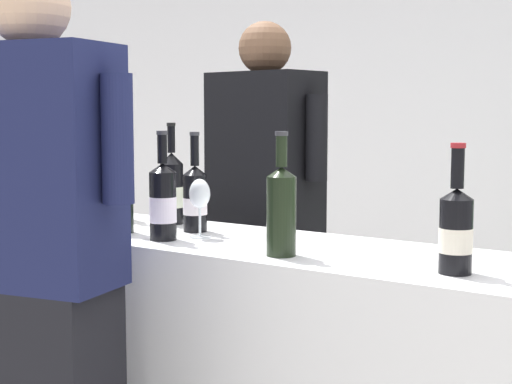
{
  "coord_description": "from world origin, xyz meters",
  "views": [
    {
      "loc": [
        1.41,
        -1.87,
        1.38
      ],
      "look_at": [
        0.12,
        0.0,
        1.14
      ],
      "focal_mm": 54.0,
      "sensor_mm": 36.0,
      "label": 1
    }
  ],
  "objects_px": {
    "wine_glass": "(200,196)",
    "wine_bottle_8": "(66,182)",
    "wine_bottle_6": "(82,191)",
    "wine_bottle_0": "(163,201)",
    "wine_bottle_3": "(195,198)",
    "wine_bottle_4": "(281,208)",
    "wine_bottle_7": "(172,188)",
    "person_server": "(265,250)",
    "person_guest": "(39,307)",
    "wine_bottle_2": "(122,192)",
    "wine_bottle_5": "(123,186)",
    "wine_bottle_1": "(456,229)"
  },
  "relations": [
    {
      "from": "wine_bottle_1",
      "to": "person_server",
      "type": "bearing_deg",
      "value": 146.03
    },
    {
      "from": "wine_bottle_7",
      "to": "person_server",
      "type": "relative_size",
      "value": 0.2
    },
    {
      "from": "wine_bottle_5",
      "to": "wine_bottle_6",
      "type": "xyz_separation_m",
      "value": [
        0.07,
        -0.25,
        0.01
      ]
    },
    {
      "from": "person_server",
      "to": "wine_bottle_2",
      "type": "bearing_deg",
      "value": -98.21
    },
    {
      "from": "wine_bottle_4",
      "to": "wine_bottle_6",
      "type": "distance_m",
      "value": 0.77
    },
    {
      "from": "wine_bottle_3",
      "to": "wine_glass",
      "type": "height_order",
      "value": "wine_bottle_3"
    },
    {
      "from": "wine_bottle_6",
      "to": "person_guest",
      "type": "height_order",
      "value": "person_guest"
    },
    {
      "from": "wine_bottle_5",
      "to": "wine_glass",
      "type": "bearing_deg",
      "value": -17.01
    },
    {
      "from": "wine_bottle_4",
      "to": "wine_glass",
      "type": "bearing_deg",
      "value": 163.42
    },
    {
      "from": "wine_bottle_1",
      "to": "wine_bottle_8",
      "type": "xyz_separation_m",
      "value": [
        -1.6,
        0.21,
        0.01
      ]
    },
    {
      "from": "wine_bottle_4",
      "to": "wine_bottle_8",
      "type": "bearing_deg",
      "value": 167.24
    },
    {
      "from": "wine_bottle_6",
      "to": "person_server",
      "type": "relative_size",
      "value": 0.21
    },
    {
      "from": "wine_bottle_6",
      "to": "wine_bottle_8",
      "type": "distance_m",
      "value": 0.45
    },
    {
      "from": "wine_bottle_6",
      "to": "wine_bottle_8",
      "type": "bearing_deg",
      "value": 144.74
    },
    {
      "from": "wine_glass",
      "to": "person_guest",
      "type": "xyz_separation_m",
      "value": [
        -0.14,
        -0.51,
        -0.26
      ]
    },
    {
      "from": "wine_bottle_6",
      "to": "wine_bottle_8",
      "type": "xyz_separation_m",
      "value": [
        -0.37,
        0.26,
        -0.01
      ]
    },
    {
      "from": "wine_bottle_3",
      "to": "person_guest",
      "type": "distance_m",
      "value": 0.65
    },
    {
      "from": "wine_bottle_5",
      "to": "person_guest",
      "type": "distance_m",
      "value": 0.77
    },
    {
      "from": "wine_bottle_6",
      "to": "wine_glass",
      "type": "height_order",
      "value": "wine_bottle_6"
    },
    {
      "from": "wine_bottle_4",
      "to": "wine_glass",
      "type": "height_order",
      "value": "wine_bottle_4"
    },
    {
      "from": "wine_bottle_5",
      "to": "wine_bottle_6",
      "type": "height_order",
      "value": "wine_bottle_6"
    },
    {
      "from": "wine_bottle_4",
      "to": "wine_bottle_7",
      "type": "distance_m",
      "value": 0.69
    },
    {
      "from": "wine_bottle_2",
      "to": "wine_glass",
      "type": "relative_size",
      "value": 1.8
    },
    {
      "from": "wine_bottle_7",
      "to": "person_server",
      "type": "distance_m",
      "value": 0.52
    },
    {
      "from": "person_server",
      "to": "wine_bottle_1",
      "type": "bearing_deg",
      "value": -33.97
    },
    {
      "from": "wine_bottle_7",
      "to": "wine_bottle_1",
      "type": "bearing_deg",
      "value": -12.35
    },
    {
      "from": "wine_bottle_7",
      "to": "wine_bottle_8",
      "type": "height_order",
      "value": "wine_bottle_7"
    },
    {
      "from": "wine_glass",
      "to": "wine_bottle_6",
      "type": "bearing_deg",
      "value": -164.24
    },
    {
      "from": "wine_bottle_7",
      "to": "wine_bottle_2",
      "type": "bearing_deg",
      "value": -90.72
    },
    {
      "from": "wine_bottle_5",
      "to": "wine_bottle_6",
      "type": "bearing_deg",
      "value": -75.07
    },
    {
      "from": "wine_bottle_7",
      "to": "wine_bottle_6",
      "type": "bearing_deg",
      "value": -114.99
    },
    {
      "from": "wine_bottle_3",
      "to": "wine_bottle_8",
      "type": "distance_m",
      "value": 0.68
    },
    {
      "from": "person_guest",
      "to": "wine_bottle_1",
      "type": "bearing_deg",
      "value": 24.41
    },
    {
      "from": "wine_bottle_4",
      "to": "wine_bottle_3",
      "type": "bearing_deg",
      "value": 156.81
    },
    {
      "from": "wine_bottle_4",
      "to": "person_guest",
      "type": "distance_m",
      "value": 0.7
    },
    {
      "from": "wine_bottle_5",
      "to": "person_server",
      "type": "distance_m",
      "value": 0.62
    },
    {
      "from": "wine_bottle_2",
      "to": "person_guest",
      "type": "bearing_deg",
      "value": -74.69
    },
    {
      "from": "wine_glass",
      "to": "wine_bottle_8",
      "type": "bearing_deg",
      "value": 169.12
    },
    {
      "from": "wine_bottle_6",
      "to": "wine_bottle_7",
      "type": "xyz_separation_m",
      "value": [
        0.13,
        0.29,
        -0.01
      ]
    },
    {
      "from": "wine_bottle_2",
      "to": "wine_bottle_5",
      "type": "bearing_deg",
      "value": 133.82
    },
    {
      "from": "wine_bottle_0",
      "to": "wine_glass",
      "type": "distance_m",
      "value": 0.12
    },
    {
      "from": "wine_bottle_0",
      "to": "wine_bottle_8",
      "type": "height_order",
      "value": "wine_bottle_0"
    },
    {
      "from": "wine_bottle_7",
      "to": "wine_glass",
      "type": "xyz_separation_m",
      "value": [
        0.26,
        -0.18,
        0.01
      ]
    },
    {
      "from": "wine_bottle_7",
      "to": "person_guest",
      "type": "distance_m",
      "value": 0.74
    },
    {
      "from": "wine_bottle_1",
      "to": "wine_bottle_7",
      "type": "distance_m",
      "value": 1.13
    },
    {
      "from": "wine_bottle_1",
      "to": "person_guest",
      "type": "height_order",
      "value": "person_guest"
    },
    {
      "from": "wine_bottle_5",
      "to": "wine_bottle_8",
      "type": "distance_m",
      "value": 0.3
    },
    {
      "from": "wine_bottle_0",
      "to": "wine_bottle_3",
      "type": "relative_size",
      "value": 1.02
    },
    {
      "from": "wine_bottle_1",
      "to": "wine_bottle_2",
      "type": "height_order",
      "value": "wine_bottle_2"
    },
    {
      "from": "wine_glass",
      "to": "wine_bottle_0",
      "type": "bearing_deg",
      "value": -123.97
    }
  ]
}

